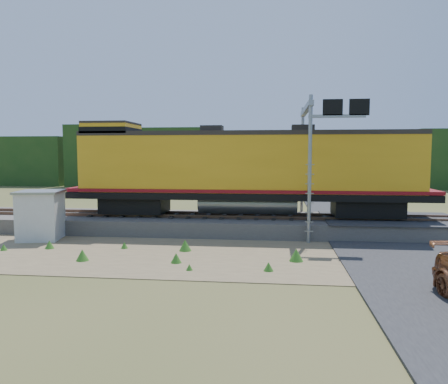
# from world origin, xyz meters

# --- Properties ---
(ground) EXTENTS (140.00, 140.00, 0.00)m
(ground) POSITION_xyz_m (0.00, 0.00, 0.00)
(ground) COLOR #475123
(ground) RESTS_ON ground
(ballast) EXTENTS (70.00, 5.00, 0.80)m
(ballast) POSITION_xyz_m (0.00, 6.00, 0.40)
(ballast) COLOR slate
(ballast) RESTS_ON ground
(rails) EXTENTS (70.00, 1.54, 0.16)m
(rails) POSITION_xyz_m (0.00, 6.00, 0.88)
(rails) COLOR brown
(rails) RESTS_ON ballast
(dirt_shoulder) EXTENTS (26.00, 8.00, 0.03)m
(dirt_shoulder) POSITION_xyz_m (-2.00, 0.50, 0.01)
(dirt_shoulder) COLOR #8C7754
(dirt_shoulder) RESTS_ON ground
(road) EXTENTS (7.00, 66.00, 0.86)m
(road) POSITION_xyz_m (7.00, 0.74, 0.09)
(road) COLOR #38383A
(road) RESTS_ON ground
(tree_line_north) EXTENTS (130.00, 3.00, 6.50)m
(tree_line_north) POSITION_xyz_m (0.00, 38.00, 3.07)
(tree_line_north) COLOR #1C3E16
(tree_line_north) RESTS_ON ground
(weed_clumps) EXTENTS (15.00, 6.20, 0.56)m
(weed_clumps) POSITION_xyz_m (-3.50, 0.10, 0.00)
(weed_clumps) COLOR #377621
(weed_clumps) RESTS_ON ground
(locomotive) EXTENTS (19.20, 2.93, 4.95)m
(locomotive) POSITION_xyz_m (-0.79, 6.00, 3.40)
(locomotive) COLOR black
(locomotive) RESTS_ON rails
(shed) EXTENTS (2.39, 2.39, 2.41)m
(shed) POSITION_xyz_m (-10.39, 2.57, 1.22)
(shed) COLOR silver
(shed) RESTS_ON ground
(signal_gantry) EXTENTS (2.73, 6.20, 6.89)m
(signal_gantry) POSITION_xyz_m (2.89, 5.34, 5.18)
(signal_gantry) COLOR gray
(signal_gantry) RESTS_ON ground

